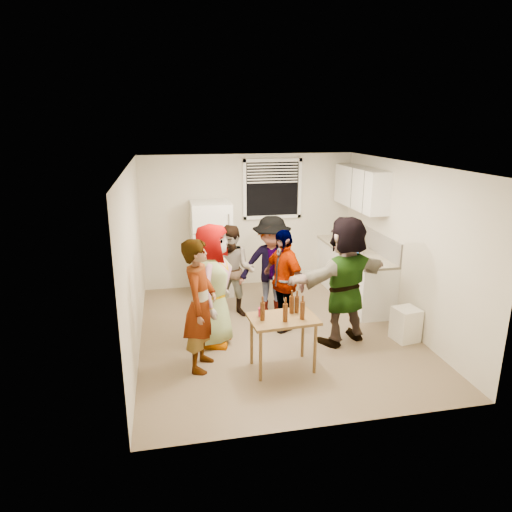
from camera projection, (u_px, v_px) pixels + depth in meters
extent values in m
cube|color=white|center=(212.00, 248.00, 8.28)|extent=(0.70, 0.70, 1.70)
cube|color=white|center=(353.00, 274.00, 8.17)|extent=(0.60, 2.20, 0.86)
cube|color=beige|center=(354.00, 250.00, 8.05)|extent=(0.64, 2.22, 0.04)
cube|color=#BCB7AD|center=(370.00, 239.00, 8.04)|extent=(0.03, 2.20, 0.36)
cube|color=white|center=(361.00, 188.00, 7.96)|extent=(0.34, 1.60, 0.70)
cylinder|color=white|center=(360.00, 253.00, 7.78)|extent=(0.11, 0.11, 0.24)
cylinder|color=black|center=(341.00, 238.00, 8.79)|extent=(0.07, 0.07, 0.27)
cylinder|color=#47230C|center=(358.00, 256.00, 7.66)|extent=(0.06, 0.06, 0.24)
cylinder|color=#0D43A9|center=(355.00, 260.00, 7.39)|extent=(0.10, 0.10, 0.13)
cube|color=#EDE461|center=(362.00, 242.00, 8.26)|extent=(0.02, 0.17, 0.14)
cube|color=white|center=(406.00, 324.00, 6.60)|extent=(0.38, 0.38, 0.49)
cylinder|color=#47230C|center=(297.00, 312.00, 5.85)|extent=(0.06, 0.06, 0.22)
cylinder|color=maroon|center=(261.00, 316.00, 5.75)|extent=(0.08, 0.08, 0.11)
imported|color=gray|center=(214.00, 342.00, 6.59)|extent=(1.94, 1.41, 0.56)
imported|color=#141933|center=(202.00, 367.00, 5.93)|extent=(1.83, 1.14, 0.41)
imported|color=brown|center=(234.00, 315.00, 7.52)|extent=(1.21, 1.67, 0.57)
imported|color=#3A3A3F|center=(271.00, 313.00, 7.60)|extent=(1.33, 1.80, 0.61)
imported|color=black|center=(282.00, 327.00, 7.07)|extent=(1.79, 1.44, 0.38)
imported|color=tan|center=(342.00, 340.00, 6.65)|extent=(2.24, 2.32, 0.55)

